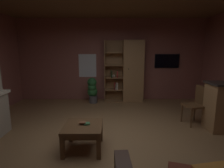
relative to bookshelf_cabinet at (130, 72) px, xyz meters
name	(u,v)px	position (x,y,z in m)	size (l,w,h in m)	color
floor	(112,141)	(-0.64, -2.82, -1.04)	(6.48, 6.14, 0.02)	olive
wall_back	(112,60)	(-0.64, 0.27, 0.38)	(6.60, 0.06, 2.83)	#8E544C
window_pane_back	(88,66)	(-1.49, 0.24, 0.19)	(0.62, 0.01, 0.81)	white
bookshelf_cabinet	(130,72)	(0.00, 0.00, 0.00)	(1.32, 0.41, 2.09)	#997047
coffee_table	(83,130)	(-1.16, -3.13, -0.66)	(0.66, 0.66, 0.45)	brown
table_book_0	(87,124)	(-1.09, -3.10, -0.56)	(0.10, 0.08, 0.03)	#387247
table_book_1	(83,122)	(-1.16, -3.11, -0.54)	(0.11, 0.08, 0.02)	brown
dining_chair	(197,102)	(1.37, -2.02, -0.50)	(0.50, 0.50, 0.92)	brown
potted_floor_plant	(92,90)	(-1.29, -0.22, -0.58)	(0.34, 0.38, 0.86)	#4C4C51
wall_mounted_tv	(167,61)	(1.30, 0.21, 0.36)	(0.86, 0.06, 0.48)	black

